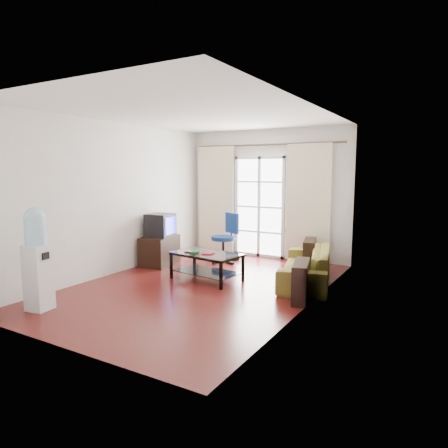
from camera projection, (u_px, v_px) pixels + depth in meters
The scene contains 20 objects.
floor at pixel (200, 286), 6.42m from camera, with size 5.20×5.20×0.00m, color maroon.
ceiling at pixel (198, 114), 6.07m from camera, with size 5.20×5.20×0.00m, color white.
wall_back at pixel (267, 194), 8.47m from camera, with size 3.60×0.02×2.70m, color white.
wall_front at pixel (56, 220), 4.02m from camera, with size 3.60×0.02×2.70m, color white.
wall_left at pixel (115, 199), 7.14m from camera, with size 0.02×5.20×2.70m, color white.
wall_right at pixel (311, 208), 5.35m from camera, with size 0.02×5.20×2.70m, color white.
french_door at pixel (259, 207), 8.54m from camera, with size 1.16×0.06×2.15m.
curtain_rod at pixel (266, 145), 8.25m from camera, with size 0.04×0.04×3.30m, color #4C3F2D.
curtain_left at pixel (216, 200), 8.99m from camera, with size 0.90×0.07×2.35m, color beige.
curtain_right at pixel (308, 204), 7.92m from camera, with size 0.90×0.07×2.35m, color beige.
radiator at pixel (300, 246), 8.12m from camera, with size 0.64×0.12×0.64m, color gray.
sofa at pixel (306, 265), 6.65m from camera, with size 1.21×2.05×0.56m, color brown.
coffee_table at pixel (207, 263), 6.77m from camera, with size 1.23×0.80×0.47m.
bowl at pixel (195, 252), 6.69m from camera, with size 0.23×0.23×0.05m, color #337D2D.
book at pixel (203, 253), 6.71m from camera, with size 0.21×0.26×0.02m, color #B73916.
remote at pixel (189, 252), 6.75m from camera, with size 0.17×0.05×0.02m, color black.
tv_stand at pixel (160, 251), 7.86m from camera, with size 0.52×0.78×0.57m, color black.
crt_tv at pixel (160, 225), 7.81m from camera, with size 0.54×0.54×0.45m.
task_chair at pixel (225, 248), 8.12m from camera, with size 0.90×0.90×1.00m.
water_cooler at pixel (37, 257), 5.26m from camera, with size 0.33×0.32×1.37m.
Camera 1 is at (3.47, -5.19, 1.85)m, focal length 32.00 mm.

